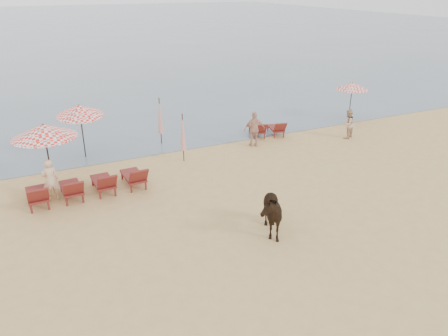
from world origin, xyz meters
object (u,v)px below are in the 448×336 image
object	(u,v)px
lounger_cluster_right	(268,129)
umbrella_open_right	(352,86)
beachgoer_right_b	(254,129)
beachgoer_right_a	(348,124)
umbrella_closed_left	(160,116)
lounger_cluster_left	(88,185)
umbrella_open_left_a	(44,131)
beachgoer_left	(50,180)
umbrella_closed_right	(183,132)
umbrella_open_left_b	(80,110)
cow	(268,211)

from	to	relation	value
lounger_cluster_right	umbrella_open_right	bearing A→B (deg)	18.79
umbrella_open_right	beachgoer_right_b	world-z (taller)	umbrella_open_right
umbrella_open_right	beachgoer_right_a	world-z (taller)	umbrella_open_right
umbrella_closed_left	umbrella_open_right	bearing A→B (deg)	-3.86
lounger_cluster_left	umbrella_open_left_a	xyz separation A→B (m)	(-1.14, 1.12, 1.90)
beachgoer_right_a	beachgoer_right_b	bearing A→B (deg)	-31.97
beachgoer_left	umbrella_closed_right	bearing A→B (deg)	-168.95
umbrella_open_left_a	beachgoer_right_a	bearing A→B (deg)	-2.46
lounger_cluster_left	umbrella_open_left_b	bearing A→B (deg)	81.19
umbrella_open_left_b	lounger_cluster_right	bearing A→B (deg)	5.96
umbrella_closed_right	beachgoer_right_b	distance (m)	3.76
lounger_cluster_right	umbrella_open_left_a	distance (m)	10.89
cow	beachgoer_right_b	xyz separation A→B (m)	(3.45, 7.03, 0.08)
umbrella_closed_right	cow	distance (m)	6.73
umbrella_open_right	umbrella_open_left_a	bearing A→B (deg)	-164.20
beachgoer_left	umbrella_closed_left	bearing A→B (deg)	-147.03
cow	beachgoer_right_a	size ratio (longest dim) A/B	1.23
umbrella_open_left_a	umbrella_open_right	xyz separation A→B (m)	(16.22, 2.39, -0.42)
cow	beachgoer_right_a	distance (m)	10.23
beachgoer_left	beachgoer_right_a	world-z (taller)	beachgoer_left
umbrella_open_left_b	cow	distance (m)	10.00
umbrella_closed_right	beachgoer_left	bearing A→B (deg)	-165.49
beachgoer_right_a	cow	bearing A→B (deg)	15.76
umbrella_open_right	cow	size ratio (longest dim) A/B	1.19
beachgoer_left	umbrella_open_right	bearing A→B (deg)	-172.23
lounger_cluster_left	umbrella_open_right	size ratio (longest dim) A/B	1.96
lounger_cluster_left	beachgoer_left	size ratio (longest dim) A/B	2.68
umbrella_closed_left	beachgoer_left	size ratio (longest dim) A/B	1.45
beachgoer_right_b	umbrella_open_left_b	bearing A→B (deg)	-0.14
lounger_cluster_right	umbrella_closed_right	world-z (taller)	umbrella_closed_right
umbrella_open_left_a	umbrella_closed_right	distance (m)	5.63
lounger_cluster_left	umbrella_open_left_b	world-z (taller)	umbrella_open_left_b
umbrella_closed_left	beachgoer_right_b	size ratio (longest dim) A/B	1.35
umbrella_open_left_a	umbrella_open_left_b	distance (m)	3.34
beachgoer_left	beachgoer_right_b	bearing A→B (deg)	-172.68
umbrella_open_left_b	beachgoer_left	distance (m)	4.37
lounger_cluster_left	umbrella_open_right	bearing A→B (deg)	11.57
umbrella_open_left_b	beachgoer_right_b	xyz separation A→B (m)	(7.56, -1.97, -1.34)
umbrella_closed_right	beachgoer_right_b	bearing A→B (deg)	5.00
umbrella_open_left_a	umbrella_closed_right	bearing A→B (deg)	3.93
umbrella_open_right	cow	bearing A→B (deg)	-133.49
umbrella_open_left_a	beachgoer_right_a	distance (m)	14.11
cow	beachgoer_right_a	bearing A→B (deg)	54.92
cow	beachgoer_right_a	xyz separation A→B (m)	(8.25, 6.06, -0.03)
umbrella_open_right	umbrella_closed_right	distance (m)	10.89
lounger_cluster_left	beachgoer_right_a	world-z (taller)	beachgoer_right_a
lounger_cluster_left	beachgoer_right_b	world-z (taller)	beachgoer_right_b
umbrella_closed_right	lounger_cluster_left	bearing A→B (deg)	-158.46
umbrella_open_left_a	beachgoer_left	world-z (taller)	umbrella_open_left_a
beachgoer_left	beachgoer_right_b	world-z (taller)	beachgoer_right_b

